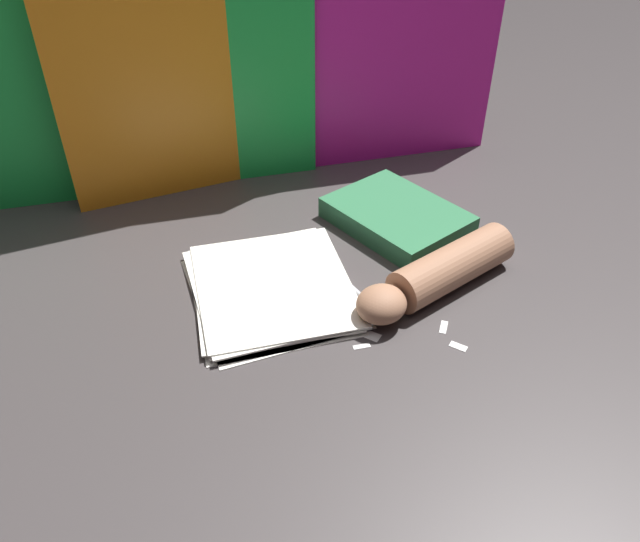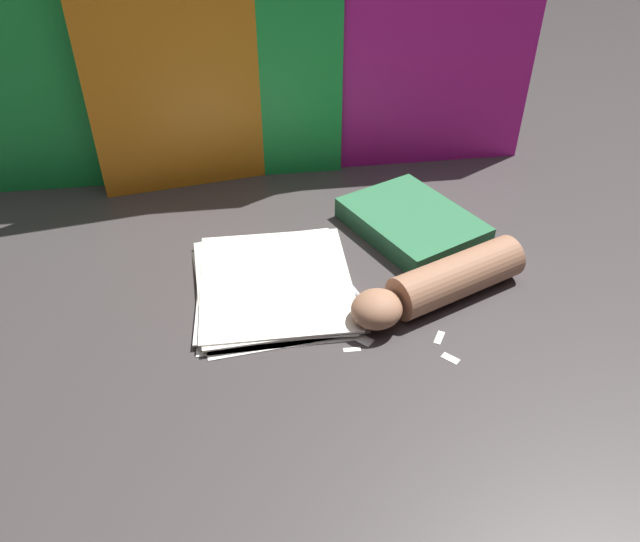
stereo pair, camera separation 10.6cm
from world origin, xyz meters
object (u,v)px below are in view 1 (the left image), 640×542
object	(u,v)px
paper_stack	(272,288)
scissors	(369,302)
book_closed	(397,217)
hand_forearm	(438,274)

from	to	relation	value
paper_stack	scissors	size ratio (longest dim) A/B	2.18
paper_stack	scissors	xyz separation A→B (m)	(0.16, -0.08, -0.00)
paper_stack	book_closed	world-z (taller)	book_closed
book_closed	hand_forearm	distance (m)	0.22
book_closed	scissors	xyz separation A→B (m)	(-0.14, -0.22, -0.02)
paper_stack	hand_forearm	distance (m)	0.29
book_closed	paper_stack	bearing A→B (deg)	-154.65
book_closed	scissors	size ratio (longest dim) A/B	2.11
scissors	hand_forearm	xyz separation A→B (m)	(0.13, -0.00, 0.03)
paper_stack	hand_forearm	bearing A→B (deg)	-15.91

